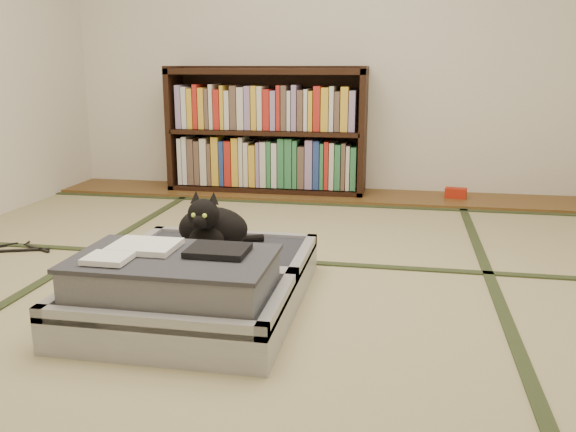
# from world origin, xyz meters

# --- Properties ---
(floor) EXTENTS (4.50, 4.50, 0.00)m
(floor) POSITION_xyz_m (0.00, 0.00, 0.00)
(floor) COLOR tan
(floor) RESTS_ON ground
(wood_strip) EXTENTS (4.00, 0.50, 0.02)m
(wood_strip) POSITION_xyz_m (0.00, 2.00, 0.01)
(wood_strip) COLOR brown
(wood_strip) RESTS_ON ground
(red_item) EXTENTS (0.16, 0.11, 0.07)m
(red_item) POSITION_xyz_m (0.97, 2.03, 0.06)
(red_item) COLOR #AA1E0D
(red_item) RESTS_ON wood_strip
(tatami_borders) EXTENTS (4.00, 4.50, 0.01)m
(tatami_borders) POSITION_xyz_m (0.00, 0.49, 0.00)
(tatami_borders) COLOR #2D381E
(tatami_borders) RESTS_ON ground
(bookcase) EXTENTS (1.49, 0.34, 0.96)m
(bookcase) POSITION_xyz_m (-0.44, 2.07, 0.45)
(bookcase) COLOR black
(bookcase) RESTS_ON wood_strip
(suitcase) EXTENTS (0.81, 1.08, 0.32)m
(suitcase) POSITION_xyz_m (-0.21, -0.26, 0.11)
(suitcase) COLOR #A4A5A9
(suitcase) RESTS_ON floor
(cat) EXTENTS (0.36, 0.36, 0.29)m
(cat) POSITION_xyz_m (-0.23, 0.02, 0.26)
(cat) COLOR black
(cat) RESTS_ON suitcase
(cable_coil) EXTENTS (0.11, 0.11, 0.03)m
(cable_coil) POSITION_xyz_m (-0.05, 0.05, 0.17)
(cable_coil) COLOR white
(cable_coil) RESTS_ON suitcase
(hanger) EXTENTS (0.39, 0.24, 0.01)m
(hanger) POSITION_xyz_m (-1.42, 0.32, 0.01)
(hanger) COLOR black
(hanger) RESTS_ON floor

